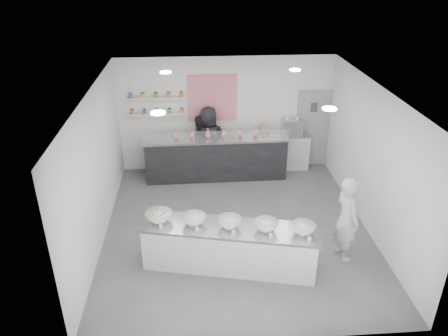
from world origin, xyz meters
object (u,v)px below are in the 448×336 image
Objects in this scene: back_bar at (216,158)px; staff_right at (209,141)px; espresso_machine at (292,128)px; staff_left at (200,145)px; espresso_ledge at (284,152)px; prep_counter at (229,247)px; woman_prep at (346,219)px.

back_bar is 0.47m from staff_right.
back_bar is at bearing 118.23° from staff_right.
staff_left reaches higher than espresso_machine.
back_bar is at bearing 133.08° from staff_left.
espresso_machine reaches higher than espresso_ledge.
prep_counter is at bearing -116.18° from espresso_machine.
espresso_ledge is at bearing 180.00° from espresso_machine.
prep_counter is at bearing 78.44° from woman_prep.
back_bar reaches higher than espresso_ledge.
espresso_ledge is 3.88m from woman_prep.
prep_counter is 4.39m from espresso_ledge.
espresso_ledge is at bearing 168.46° from staff_left.
back_bar is 2.21× the size of staff_left.
espresso_machine is at bearing 76.46° from prep_counter.
espresso_machine is 2.45m from staff_left.
prep_counter is 1.98× the size of staff_left.
espresso_ledge is at bearing 179.12° from staff_right.
woman_prep is at bearing 16.62° from prep_counter.
espresso_ledge is (1.85, 0.41, -0.07)m from back_bar.
back_bar is 6.94× the size of espresso_machine.
espresso_machine is at bearing 178.78° from staff_right.
espresso_machine is at bearing 168.19° from staff_left.
woman_prep is at bearing -57.79° from back_bar.
espresso_machine is (2.01, 0.41, 0.61)m from back_bar.
staff_right reaches higher than woman_prep.
back_bar is at bearing 103.27° from prep_counter.
staff_left is at bearing -5.42° from staff_right.
staff_left reaches higher than espresso_ledge.
woman_prep reaches higher than espresso_ledge.
staff_right reaches higher than staff_left.
prep_counter is 6.21× the size of espresso_machine.
espresso_machine is at bearing 10.81° from back_bar.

